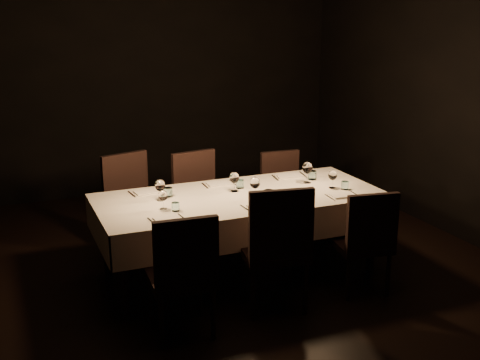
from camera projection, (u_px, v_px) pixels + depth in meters
name	position (u px, v px, depth m)	size (l,w,h in m)	color
room	(240.00, 112.00, 5.10)	(5.01, 6.01, 3.01)	black
dining_table	(240.00, 203.00, 5.32)	(2.52, 1.12, 0.76)	black
chair_near_left	(183.00, 271.00, 4.31)	(0.49, 0.49, 0.96)	black
place_setting_near_left	(167.00, 205.00, 4.82)	(0.30, 0.39, 0.16)	beige
chair_near_center	(276.00, 244.00, 4.70)	(0.58, 0.58, 1.05)	black
place_setting_near_center	(260.00, 192.00, 5.12)	(0.34, 0.41, 0.19)	beige
chair_near_right	(366.00, 237.00, 5.01)	(0.50, 0.50, 0.92)	black
place_setting_near_right	(339.00, 184.00, 5.41)	(0.31, 0.40, 0.17)	beige
chair_far_left	(132.00, 201.00, 5.82)	(0.60, 0.60, 1.00)	black
place_setting_far_left	(158.00, 189.00, 5.22)	(0.34, 0.41, 0.18)	beige
chair_far_center	(200.00, 197.00, 6.01)	(0.54, 0.54, 0.98)	black
place_setting_far_center	(231.00, 181.00, 5.47)	(0.32, 0.40, 0.18)	beige
chair_far_right	(283.00, 189.00, 6.40)	(0.45, 0.45, 0.89)	black
place_setting_far_right	(303.00, 172.00, 5.75)	(0.38, 0.42, 0.20)	beige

